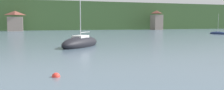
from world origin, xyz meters
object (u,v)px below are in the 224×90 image
object	(u,v)px
shore_building_westcentral	(157,20)
sailboat_far_9	(218,33)
sailboat_far_3	(81,43)
mooring_buoy_near	(56,77)
shore_building_west	(15,21)

from	to	relation	value
shore_building_westcentral	sailboat_far_9	xyz separation A→B (m)	(-4.55, -43.41, -3.85)
sailboat_far_3	sailboat_far_9	world-z (taller)	sailboat_far_3
sailboat_far_9	mooring_buoy_near	xyz separation A→B (m)	(-47.33, -41.17, -0.24)
shore_building_west	sailboat_far_9	size ratio (longest dim) A/B	1.29
shore_building_westcentral	sailboat_far_3	world-z (taller)	sailboat_far_3
shore_building_westcentral	shore_building_west	bearing A→B (deg)	-179.76
shore_building_westcentral	mooring_buoy_near	xyz separation A→B (m)	(-51.87, -84.58, -4.08)
sailboat_far_3	mooring_buoy_near	size ratio (longest dim) A/B	18.34
shore_building_west	shore_building_westcentral	xyz separation A→B (m)	(58.01, 0.25, 0.48)
shore_building_west	mooring_buoy_near	size ratio (longest dim) A/B	14.88
mooring_buoy_near	shore_building_west	bearing A→B (deg)	94.16
shore_building_west	mooring_buoy_near	bearing A→B (deg)	-85.84
shore_building_westcentral	sailboat_far_3	size ratio (longest dim) A/B	0.92
shore_building_west	sailboat_far_3	size ratio (longest dim) A/B	0.81
sailboat_far_3	sailboat_far_9	distance (m)	48.14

